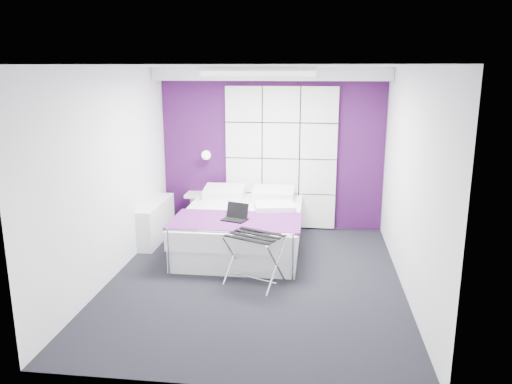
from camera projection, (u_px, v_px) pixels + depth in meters
floor at (255, 279)px, 6.27m from camera, size 4.40×4.40×0.00m
ceiling at (255, 66)px, 5.64m from camera, size 4.40×4.40×0.00m
wall_back at (272, 150)px, 8.08m from camera, size 3.60×0.00×3.60m
wall_left at (111, 175)px, 6.17m from camera, size 0.00×4.40×4.40m
wall_right at (410, 182)px, 5.74m from camera, size 0.00×4.40×4.40m
accent_wall at (272, 150)px, 8.07m from camera, size 3.58×0.02×2.58m
soffit at (271, 74)px, 7.55m from camera, size 3.58×0.50×0.20m
headboard at (281, 158)px, 8.03m from camera, size 1.80×0.08×2.30m
skylight at (261, 71)px, 6.23m from camera, size 1.36×0.86×0.12m
wall_lamp at (207, 155)px, 8.08m from camera, size 0.15×0.15×0.15m
radiator at (156, 221)px, 7.65m from camera, size 0.22×1.20×0.60m
bed at (242, 228)px, 7.28m from camera, size 1.75×2.11×0.74m
nightstand at (200, 195)px, 8.22m from camera, size 0.45×0.35×0.05m
luggage_rack at (255, 259)px, 6.07m from camera, size 0.63×0.47×0.63m
laptop at (235, 216)px, 6.71m from camera, size 0.32×0.23×0.23m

